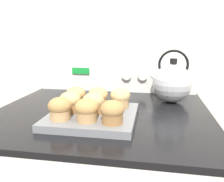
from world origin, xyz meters
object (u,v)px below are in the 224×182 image
(muffin_r0_c0, at_px, (60,108))
(muffin_r1_c1, at_px, (93,103))
(tea_kettle, at_px, (172,82))
(muffin_r0_c2, at_px, (112,112))
(muffin_r2_c0, at_px, (76,96))
(muffin_r2_c2, at_px, (120,98))
(muffin_r1_c0, at_px, (70,102))
(muffin_pan, at_px, (93,116))
(muffin_r0_c1, at_px, (87,110))
(muffin_r2_c1, at_px, (98,97))

(muffin_r0_c0, xyz_separation_m, muffin_r1_c1, (0.08, 0.07, 0.00))
(muffin_r0_c0, bearing_deg, tea_kettle, 44.44)
(muffin_r0_c2, xyz_separation_m, muffin_r2_c0, (-0.15, 0.15, 0.00))
(muffin_r1_c1, relative_size, muffin_r2_c0, 1.00)
(muffin_r2_c2, bearing_deg, muffin_r0_c0, -135.52)
(muffin_r0_c2, distance_m, muffin_r1_c0, 0.17)
(muffin_r2_c0, distance_m, muffin_r2_c2, 0.15)
(muffin_pan, relative_size, muffin_r2_c0, 3.97)
(muffin_r0_c0, distance_m, tea_kettle, 0.47)
(muffin_r2_c0, bearing_deg, muffin_r1_c1, -42.48)
(muffin_r1_c0, relative_size, muffin_r2_c2, 1.00)
(muffin_r0_c1, xyz_separation_m, tea_kettle, (0.25, 0.33, 0.02))
(muffin_r0_c0, height_order, muffin_r1_c0, same)
(muffin_r1_c1, bearing_deg, muffin_r2_c2, 46.60)
(muffin_pan, distance_m, muffin_r2_c0, 0.12)
(muffin_r0_c2, xyz_separation_m, muffin_r1_c0, (-0.15, 0.08, 0.00))
(muffin_r1_c0, height_order, muffin_r1_c1, same)
(muffin_pan, xyz_separation_m, muffin_r2_c0, (-0.08, 0.07, 0.04))
(muffin_r1_c1, relative_size, tea_kettle, 0.33)
(muffin_r2_c2, bearing_deg, muffin_r0_c2, -89.88)
(muffin_r2_c2, height_order, tea_kettle, tea_kettle)
(muffin_r1_c1, distance_m, muffin_r2_c0, 0.11)
(muffin_r1_c1, bearing_deg, muffin_pan, 178.11)
(muffin_r2_c2, relative_size, tea_kettle, 0.33)
(muffin_r0_c1, relative_size, muffin_r2_c0, 1.00)
(muffin_r0_c2, xyz_separation_m, tea_kettle, (0.18, 0.33, 0.02))
(muffin_r0_c2, relative_size, tea_kettle, 0.33)
(muffin_r1_c0, bearing_deg, muffin_r1_c1, 0.38)
(muffin_r0_c2, bearing_deg, muffin_r2_c2, 90.12)
(muffin_r1_c0, relative_size, muffin_r1_c1, 1.00)
(muffin_pan, bearing_deg, muffin_r0_c1, -88.58)
(muffin_r0_c0, relative_size, muffin_r2_c2, 1.00)
(muffin_r0_c1, distance_m, muffin_r2_c0, 0.17)
(muffin_r0_c1, height_order, muffin_r1_c0, same)
(muffin_r1_c1, height_order, muffin_r2_c0, same)
(muffin_r1_c1, height_order, muffin_r2_c1, same)
(muffin_r2_c2, bearing_deg, muffin_r0_c1, -116.01)
(muffin_r0_c2, bearing_deg, muffin_r2_c0, 135.57)
(muffin_r0_c1, height_order, muffin_r2_c1, same)
(muffin_r0_c2, xyz_separation_m, muffin_r2_c2, (-0.00, 0.16, 0.00))
(muffin_r0_c0, xyz_separation_m, muffin_r1_c0, (0.00, 0.07, 0.00))
(muffin_r2_c0, bearing_deg, muffin_r1_c0, -85.82)
(muffin_r0_c0, xyz_separation_m, muffin_r2_c2, (0.15, 0.15, 0.00))
(muffin_r2_c0, relative_size, muffin_r2_c1, 1.00)
(muffin_r1_c1, distance_m, muffin_r2_c2, 0.11)
(muffin_r1_c0, height_order, muffin_r2_c0, same)
(muffin_r0_c0, relative_size, muffin_r0_c1, 1.00)
(muffin_r0_c1, height_order, muffin_r2_c0, same)
(muffin_r2_c0, bearing_deg, muffin_r0_c0, -89.70)
(muffin_r0_c2, bearing_deg, muffin_r1_c0, 152.71)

